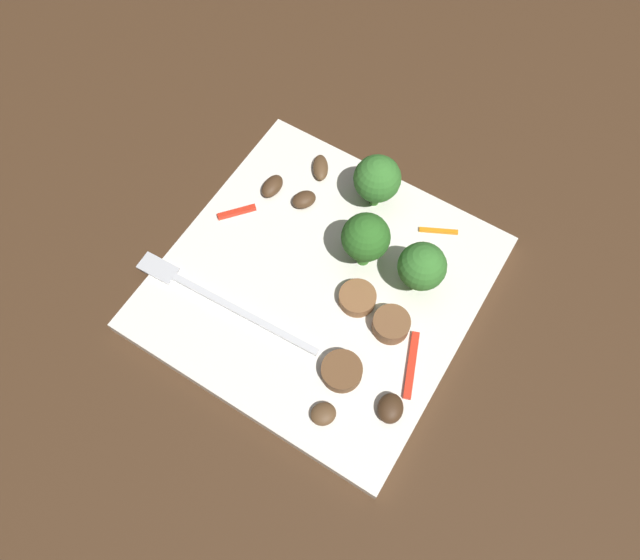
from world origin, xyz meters
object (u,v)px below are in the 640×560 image
object	(u,v)px
sausage_slice_0	(391,324)
sausage_slice_1	(357,299)
mushroom_4	(304,200)
pepper_strip_2	(237,212)
mushroom_2	(323,414)
pepper_strip_0	(438,231)
mushroom_1	(320,168)
mushroom_3	(390,408)
broccoli_floret_1	(373,177)
broccoli_floret_2	(422,267)
mushroom_0	(272,186)
plate	(320,283)
pepper_strip_1	(411,365)
sausage_slice_2	(342,371)
broccoli_floret_0	(366,238)
fork	(213,297)

from	to	relation	value
sausage_slice_0	sausage_slice_1	world-z (taller)	sausage_slice_0
sausage_slice_1	mushroom_4	distance (m)	0.11
pepper_strip_2	mushroom_2	bearing A→B (deg)	144.83
mushroom_2	pepper_strip_0	xyz separation A→B (m)	(-0.00, -0.20, -0.00)
mushroom_1	mushroom_3	size ratio (longest dim) A/B	1.18
broccoli_floret_1	mushroom_4	size ratio (longest dim) A/B	2.57
broccoli_floret_2	pepper_strip_2	world-z (taller)	broccoli_floret_2
mushroom_0	pepper_strip_2	world-z (taller)	mushroom_0
broccoli_floret_1	pepper_strip_0	xyz separation A→B (m)	(-0.07, -0.00, -0.04)
plate	mushroom_4	distance (m)	0.08
pepper_strip_1	mushroom_1	bearing A→B (deg)	-37.24
broccoli_floret_2	pepper_strip_2	size ratio (longest dim) A/B	1.56
mushroom_2	pepper_strip_2	world-z (taller)	mushroom_2
plate	pepper_strip_1	size ratio (longest dim) A/B	4.57
sausage_slice_0	sausage_slice_1	distance (m)	0.04
mushroom_3	pepper_strip_2	world-z (taller)	mushroom_3
sausage_slice_1	sausage_slice_2	xyz separation A→B (m)	(-0.02, 0.06, 0.00)
plate	mushroom_2	world-z (taller)	mushroom_2
pepper_strip_2	broccoli_floret_1	bearing A→B (deg)	-141.45
broccoli_floret_2	mushroom_0	distance (m)	0.17
pepper_strip_1	sausage_slice_0	bearing A→B (deg)	-33.03
broccoli_floret_1	sausage_slice_1	world-z (taller)	broccoli_floret_1
plate	pepper_strip_1	distance (m)	0.11
plate	sausage_slice_1	size ratio (longest dim) A/B	8.15
mushroom_1	sausage_slice_2	bearing A→B (deg)	126.69
broccoli_floret_0	pepper_strip_2	distance (m)	0.13
broccoli_floret_0	mushroom_2	distance (m)	0.15
broccoli_floret_2	mushroom_1	distance (m)	0.15
fork	broccoli_floret_0	distance (m)	0.14
mushroom_0	mushroom_1	bearing A→B (deg)	-122.36
mushroom_4	pepper_strip_0	xyz separation A→B (m)	(-0.12, -0.04, -0.00)
sausage_slice_2	mushroom_0	xyz separation A→B (m)	(0.15, -0.12, 0.00)
mushroom_3	pepper_strip_2	distance (m)	0.23
mushroom_1	broccoli_floret_2	bearing A→B (deg)	156.31
sausage_slice_2	pepper_strip_0	world-z (taller)	sausage_slice_2
sausage_slice_2	pepper_strip_2	bearing A→B (deg)	-26.49
fork	mushroom_2	xyz separation A→B (m)	(-0.14, 0.04, 0.00)
sausage_slice_0	sausage_slice_1	size ratio (longest dim) A/B	0.98
sausage_slice_0	sausage_slice_2	xyz separation A→B (m)	(0.01, 0.06, -0.00)
pepper_strip_0	pepper_strip_2	distance (m)	0.19
broccoli_floret_0	mushroom_3	bearing A→B (deg)	129.11
broccoli_floret_0	broccoli_floret_1	bearing A→B (deg)	-66.41
broccoli_floret_2	pepper_strip_1	size ratio (longest dim) A/B	0.98
sausage_slice_1	mushroom_4	bearing A→B (deg)	-33.36
mushroom_2	mushroom_3	distance (m)	0.05
mushroom_1	pepper_strip_1	distance (m)	0.21
fork	mushroom_0	distance (m)	0.12
mushroom_2	broccoli_floret_1	bearing A→B (deg)	-70.62
mushroom_3	pepper_strip_1	xyz separation A→B (m)	(0.00, -0.04, -0.00)
pepper_strip_1	pepper_strip_2	world-z (taller)	same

